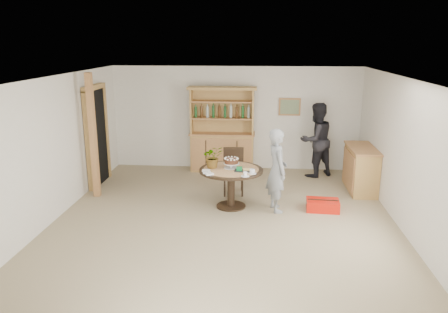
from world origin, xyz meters
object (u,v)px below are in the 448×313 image
hutch (222,143)px  red_suitcase (323,205)px  dining_table (231,177)px  adult_person (316,140)px  dining_chair (233,168)px  teen_boy (277,170)px  sideboard (361,169)px

hutch → red_suitcase: bearing=-49.5°
dining_table → adult_person: (1.82, 2.14, 0.26)m
dining_chair → teen_boy: size_ratio=0.61×
dining_table → teen_boy: teen_boy is taller
dining_chair → red_suitcase: (1.73, -0.87, -0.43)m
sideboard → red_suitcase: bearing=-127.6°
sideboard → teen_boy: (-1.82, -1.28, 0.31)m
hutch → teen_boy: size_ratio=1.31×
hutch → dining_table: (0.37, -2.43, -0.08)m
sideboard → adult_person: adult_person is taller
teen_boy → red_suitcase: bearing=-101.1°
dining_table → red_suitcase: (1.73, -0.04, -0.50)m
dining_table → red_suitcase: dining_table is taller
sideboard → dining_chair: size_ratio=1.33×
teen_boy → hutch: bearing=10.6°
hutch → dining_chair: size_ratio=2.16×
hutch → sideboard: bearing=-22.2°
sideboard → dining_table: sideboard is taller
adult_person → dining_chair: bearing=3.0°
dining_table → adult_person: 2.82m
sideboard → adult_person: size_ratio=0.73×
hutch → teen_boy: 2.81m
teen_boy → red_suitcase: teen_boy is taller
teen_boy → adult_person: (0.97, 2.24, 0.08)m
sideboard → red_suitcase: 1.59m
teen_boy → sideboard: bearing=-70.0°
red_suitcase → adult_person: bearing=91.0°
hutch → adult_person: size_ratio=1.18×
dining_table → dining_chair: bearing=90.4°
hutch → dining_table: size_ratio=1.70×
dining_chair → dining_table: bearing=-93.8°
dining_table → dining_chair: dining_chair is taller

